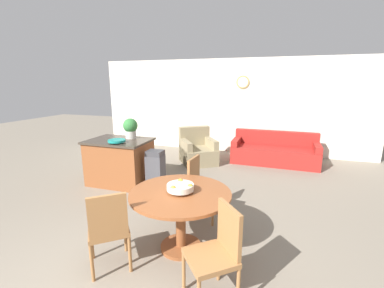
% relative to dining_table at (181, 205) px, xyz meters
% --- Properties ---
extents(wall_back, '(8.00, 0.09, 2.70)m').
position_rel_dining_table_xyz_m(wall_back, '(-0.29, 4.90, 0.77)').
color(wall_back, silver).
rests_on(wall_back, ground_plane).
extents(dining_table, '(1.22, 1.22, 0.75)m').
position_rel_dining_table_xyz_m(dining_table, '(0.00, 0.00, 0.00)').
color(dining_table, brown).
rests_on(dining_table, ground_plane).
extents(dining_chair_near_left, '(0.59, 0.59, 0.93)m').
position_rel_dining_table_xyz_m(dining_chair_near_left, '(-0.61, -0.59, -0.06)').
color(dining_chair_near_left, '#9E6B3D').
rests_on(dining_chair_near_left, ground_plane).
extents(dining_chair_near_right, '(0.59, 0.59, 0.93)m').
position_rel_dining_table_xyz_m(dining_chair_near_right, '(0.59, -0.61, -0.06)').
color(dining_chair_near_right, '#9E6B3D').
rests_on(dining_chair_near_right, ground_plane).
extents(dining_chair_far_side, '(0.46, 0.46, 0.93)m').
position_rel_dining_table_xyz_m(dining_chair_far_side, '(0.01, 0.84, -0.06)').
color(dining_chair_far_side, '#9E6B3D').
rests_on(dining_chair_far_side, ground_plane).
extents(fruit_bowl, '(0.32, 0.32, 0.12)m').
position_rel_dining_table_xyz_m(fruit_bowl, '(0.00, -0.00, 0.24)').
color(fruit_bowl, silver).
rests_on(fruit_bowl, dining_table).
extents(kitchen_island, '(1.22, 0.89, 0.91)m').
position_rel_dining_table_xyz_m(kitchen_island, '(-1.93, 1.67, -0.13)').
color(kitchen_island, brown).
rests_on(kitchen_island, ground_plane).
extents(teal_bowl, '(0.33, 0.33, 0.06)m').
position_rel_dining_table_xyz_m(teal_bowl, '(-1.81, 1.42, 0.37)').
color(teal_bowl, teal).
rests_on(teal_bowl, kitchen_island).
extents(potted_plant, '(0.29, 0.29, 0.41)m').
position_rel_dining_table_xyz_m(potted_plant, '(-1.78, 1.89, 0.55)').
color(potted_plant, beige).
rests_on(potted_plant, kitchen_island).
extents(trash_bin, '(0.31, 0.27, 0.78)m').
position_rel_dining_table_xyz_m(trash_bin, '(-1.09, 1.56, -0.20)').
color(trash_bin, '#47474C').
rests_on(trash_bin, ground_plane).
extents(couch, '(2.14, 0.98, 0.78)m').
position_rel_dining_table_xyz_m(couch, '(1.08, 4.09, -0.31)').
color(couch, maroon).
rests_on(couch, ground_plane).
extents(armchair, '(1.18, 1.20, 0.90)m').
position_rel_dining_table_xyz_m(armchair, '(-0.82, 3.49, -0.28)').
color(armchair, '#998966').
rests_on(armchair, ground_plane).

